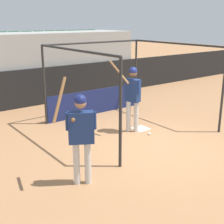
% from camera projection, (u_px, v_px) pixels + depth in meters
% --- Properties ---
extents(ground_plane, '(60.00, 60.00, 0.00)m').
position_uv_depth(ground_plane, '(157.00, 148.00, 8.02)').
color(ground_plane, '#A8754C').
extents(outfield_wall, '(24.00, 0.12, 1.42)m').
position_uv_depth(outfield_wall, '(53.00, 85.00, 12.26)').
color(outfield_wall, black).
rests_on(outfield_wall, ground).
extents(bleacher_section, '(8.15, 2.40, 2.70)m').
position_uv_depth(bleacher_section, '(38.00, 65.00, 13.04)').
color(bleacher_section, '#9E9E99').
rests_on(bleacher_section, ground).
extents(batting_cage, '(3.78, 3.81, 2.48)m').
position_uv_depth(batting_cage, '(108.00, 86.00, 10.04)').
color(batting_cage, '#282828').
rests_on(batting_cage, ground).
extents(home_plate, '(0.44, 0.44, 0.02)m').
position_uv_depth(home_plate, '(141.00, 129.00, 9.43)').
color(home_plate, white).
rests_on(home_plate, ground).
extents(player_batter, '(0.60, 0.83, 2.07)m').
position_uv_depth(player_batter, '(132.00, 93.00, 8.89)').
color(player_batter, silver).
rests_on(player_batter, ground).
extents(player_waiting, '(0.85, 0.61, 2.14)m').
position_uv_depth(player_waiting, '(81.00, 131.00, 5.98)').
color(player_waiting, silver).
rests_on(player_waiting, ground).
extents(baseball, '(0.07, 0.07, 0.07)m').
position_uv_depth(baseball, '(149.00, 134.00, 8.92)').
color(baseball, white).
rests_on(baseball, ground).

